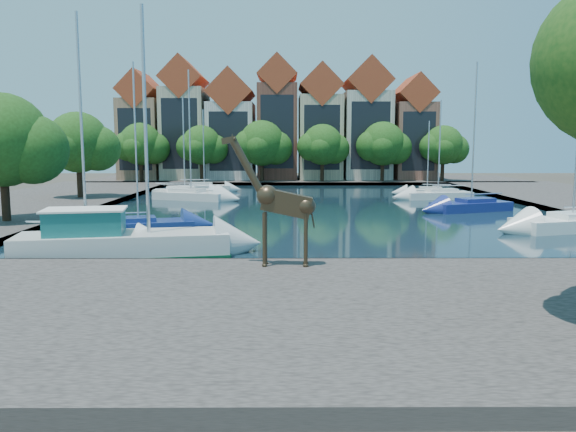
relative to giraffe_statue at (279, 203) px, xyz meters
name	(u,v)px	position (x,y,z in m)	size (l,w,h in m)	color
ground	(352,269)	(3.18, 1.49, -3.10)	(160.00, 160.00, 0.00)	#38332B
water_basin	(319,207)	(3.18, 25.49, -3.06)	(38.00, 50.00, 0.08)	black
near_quay	(379,311)	(3.18, -5.51, -2.85)	(50.00, 14.00, 0.50)	#504A46
far_quay	(306,180)	(3.18, 57.49, -2.85)	(60.00, 16.00, 0.50)	#504A46
left_quay	(29,205)	(-21.82, 25.49, -2.85)	(14.00, 52.00, 0.50)	#504A46
townhouse_west_end	(143,130)	(-19.82, 57.48, 4.26)	(5.44, 9.18, 14.93)	#997253
townhouse_west_mid	(185,124)	(-13.82, 57.48, 5.14)	(5.94, 9.18, 16.79)	#B5AB8B
townhouse_west_inner	(232,130)	(-7.32, 57.48, 4.25)	(6.43, 9.18, 15.15)	beige
townhouse_center	(278,123)	(-0.82, 57.48, 5.27)	(5.44, 9.18, 16.93)	brown
townhouse_east_inner	(320,127)	(5.18, 57.48, 4.64)	(5.94, 9.18, 15.79)	tan
townhouse_east_mid	(366,125)	(11.68, 57.48, 5.01)	(6.43, 9.18, 16.65)	beige
townhouse_east_end	(412,132)	(18.18, 57.48, 4.01)	(5.44, 9.18, 14.43)	brown
far_tree_far_west	(141,146)	(-18.72, 51.98, 2.09)	(7.28, 5.60, 7.68)	#332114
far_tree_west	(202,146)	(-10.73, 51.98, 1.98)	(6.76, 5.20, 7.36)	#332114
far_tree_mid_west	(263,145)	(-2.71, 51.98, 2.20)	(7.80, 6.00, 8.00)	#332114
far_tree_mid_east	(323,146)	(5.28, 51.98, 2.03)	(7.02, 5.40, 7.52)	#332114
far_tree_east	(384,145)	(13.28, 51.98, 2.14)	(7.54, 5.80, 7.84)	#332114
far_tree_far_east	(444,146)	(21.27, 51.98, 1.98)	(6.76, 5.20, 7.36)	#332114
side_tree_left_near	(4,143)	(-17.71, 13.48, 2.39)	(7.80, 6.00, 8.20)	#332114
side_tree_left_far	(79,144)	(-18.72, 29.48, 2.29)	(7.28, 5.60, 7.88)	#332114
giraffe_statue	(279,203)	(0.00, 0.00, 0.00)	(3.69, 0.68, 5.28)	#392C1C
motorsailer	(117,238)	(-7.85, 3.99, -2.11)	(10.29, 4.65, 11.77)	silver
sailboat_left_a	(87,238)	(-9.84, 5.49, -2.38)	(6.45, 2.46, 11.74)	white
sailboat_left_b	(138,224)	(-8.82, 11.66, -2.53)	(6.98, 4.12, 10.23)	navy
sailboat_left_c	(191,194)	(-8.82, 31.25, -2.43)	(7.67, 5.00, 12.26)	silver
sailboat_left_d	(185,191)	(-10.01, 34.55, -2.44)	(6.33, 2.37, 9.99)	white
sailboat_left_e	(204,187)	(-8.82, 40.18, -2.44)	(5.82, 2.43, 9.12)	silver
sailboat_right_a	(573,221)	(18.18, 11.92, -2.43)	(8.02, 4.63, 9.98)	white
sailboat_right_b	(471,204)	(15.18, 22.02, -2.44)	(6.92, 4.47, 11.70)	navy
sailboat_right_c	(438,194)	(15.18, 31.87, -2.48)	(6.69, 3.21, 9.53)	silver
sailboat_right_d	(427,191)	(15.18, 36.06, -2.55)	(5.36, 2.51, 7.72)	silver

